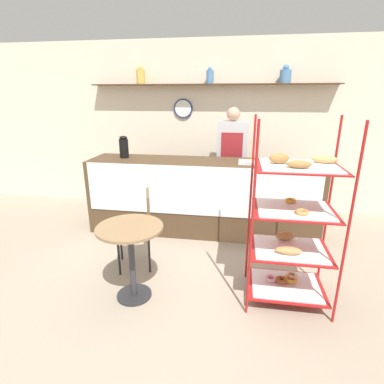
{
  "coord_description": "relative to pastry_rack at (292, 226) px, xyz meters",
  "views": [
    {
      "loc": [
        0.49,
        -2.55,
        1.87
      ],
      "look_at": [
        0.0,
        0.48,
        0.87
      ],
      "focal_mm": 28.0,
      "sensor_mm": 36.0,
      "label": 1
    }
  ],
  "objects": [
    {
      "name": "back_wall",
      "position": [
        -0.98,
        2.42,
        0.62
      ],
      "size": [
        10.0,
        0.3,
        2.7
      ],
      "color": "beige",
      "rests_on": "ground_plane"
    },
    {
      "name": "pastry_rack",
      "position": [
        0.0,
        0.0,
        0.0
      ],
      "size": [
        0.76,
        0.59,
        1.7
      ],
      "color": "#A51919",
      "rests_on": "ground_plane"
    },
    {
      "name": "cafe_table",
      "position": [
        -1.44,
        -0.22,
        -0.2
      ],
      "size": [
        0.61,
        0.61,
        0.74
      ],
      "color": "#262628",
      "rests_on": "ground_plane"
    },
    {
      "name": "cafe_chair",
      "position": [
        -1.53,
        0.33,
        -0.21
      ],
      "size": [
        0.48,
        0.48,
        0.87
      ],
      "rotation": [
        0.0,
        0.0,
        5.03
      ],
      "color": "black",
      "rests_on": "ground_plane"
    },
    {
      "name": "ground_plane",
      "position": [
        -0.98,
        -0.01,
        -0.74
      ],
      "size": [
        14.0,
        14.0,
        0.0
      ],
      "primitive_type": "plane",
      "color": "gray"
    },
    {
      "name": "coffee_carafe",
      "position": [
        -2.1,
        1.41,
        0.42
      ],
      "size": [
        0.13,
        0.13,
        0.31
      ],
      "color": "black",
      "rests_on": "display_counter"
    },
    {
      "name": "display_counter",
      "position": [
        -0.98,
        1.36,
        -0.23
      ],
      "size": [
        3.12,
        0.67,
        1.02
      ],
      "color": "#4C3823",
      "rests_on": "ground_plane"
    },
    {
      "name": "donut_tray_counter",
      "position": [
        -0.26,
        1.35,
        0.29
      ],
      "size": [
        0.49,
        0.33,
        0.05
      ],
      "color": "silver",
      "rests_on": "display_counter"
    },
    {
      "name": "person_worker",
      "position": [
        -0.61,
        1.95,
        0.18
      ],
      "size": [
        0.45,
        0.23,
        1.7
      ],
      "color": "#282833",
      "rests_on": "ground_plane"
    }
  ]
}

